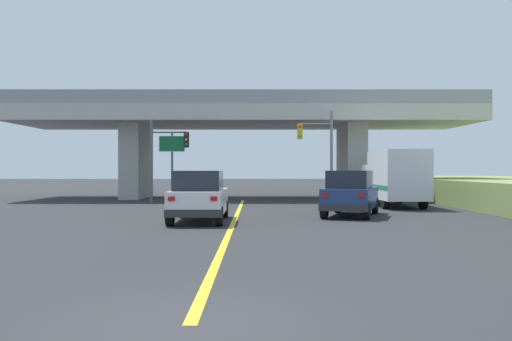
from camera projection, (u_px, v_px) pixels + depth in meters
The scene contains 9 objects.
ground at pixel (244, 198), 38.02m from camera, with size 160.00×160.00×0.00m, color #2B2B2D.
overpass_bridge at pixel (244, 126), 38.01m from camera, with size 32.35×8.43×7.27m.
lane_divider_stripe at pixel (234, 221), 20.90m from camera, with size 0.20×28.01×0.01m, color yellow.
suv_lead at pixel (200, 196), 20.70m from camera, with size 2.06×4.59×2.02m.
suv_crossing at pixel (351, 193), 23.18m from camera, with size 3.30×4.84×2.02m.
box_truck at pixel (395, 177), 29.36m from camera, with size 2.33×6.83×3.11m.
traffic_signal_nearside at pixel (321, 146), 33.10m from camera, with size 2.25×0.36×5.78m.
traffic_signal_farside at pixel (165, 151), 32.64m from camera, with size 2.44×0.36×5.17m.
highway_sign at pixel (172, 151), 34.55m from camera, with size 1.72×0.17×4.46m.
Camera 1 is at (0.88, -6.89, 2.06)m, focal length 36.76 mm.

